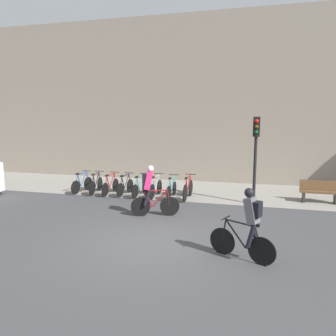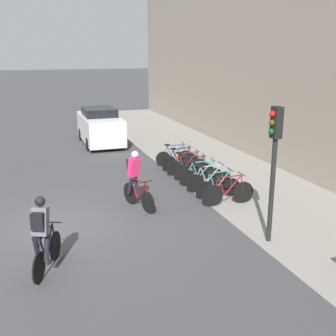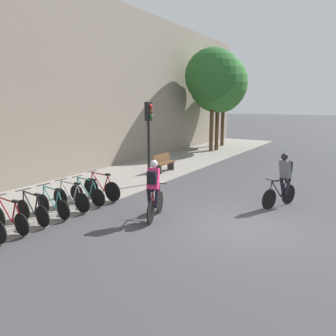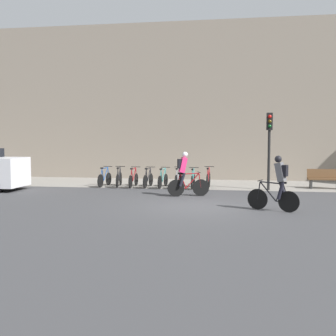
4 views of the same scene
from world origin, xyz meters
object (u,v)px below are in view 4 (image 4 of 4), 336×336
(cyclist_pink, at_px, (184,173))
(parked_bike_0, at_px, (105,178))
(parked_bike_4, at_px, (163,179))
(parked_bike_5, at_px, (178,179))
(parked_bike_6, at_px, (193,180))
(bench, at_px, (324,179))
(cyclist_grey, at_px, (278,182))
(parked_bike_2, at_px, (133,179))
(traffic_light_pole, at_px, (269,137))
(parked_bike_3, at_px, (148,179))
(parked_bike_7, at_px, (208,179))
(parked_bike_1, at_px, (119,178))

(cyclist_pink, distance_m, parked_bike_0, 5.04)
(parked_bike_4, xyz_separation_m, parked_bike_5, (0.71, 0.00, 0.01))
(parked_bike_6, distance_m, bench, 5.99)
(cyclist_grey, xyz_separation_m, parked_bike_2, (-6.09, 5.67, -0.57))
(cyclist_grey, height_order, parked_bike_2, cyclist_grey)
(cyclist_pink, height_order, bench, cyclist_pink)
(traffic_light_pole, bearing_deg, parked_bike_4, 177.58)
(parked_bike_3, distance_m, bench, 8.10)
(parked_bike_7, bearing_deg, parked_bike_0, -180.00)
(parked_bike_4, bearing_deg, parked_bike_7, 0.04)
(parked_bike_1, distance_m, parked_bike_2, 0.71)
(parked_bike_4, height_order, bench, parked_bike_4)
(cyclist_grey, relative_size, traffic_light_pole, 0.52)
(cyclist_grey, bearing_deg, parked_bike_7, 114.23)
(traffic_light_pole, height_order, bench, traffic_light_pole)
(parked_bike_3, height_order, parked_bike_6, parked_bike_3)
(cyclist_pink, xyz_separation_m, parked_bike_2, (-2.75, 2.77, -0.57))
(cyclist_grey, height_order, traffic_light_pole, traffic_light_pole)
(parked_bike_7, height_order, bench, parked_bike_7)
(parked_bike_2, distance_m, parked_bike_6, 2.83)
(parked_bike_3, bearing_deg, bench, 4.85)
(bench, bearing_deg, parked_bike_2, -175.53)
(parked_bike_4, bearing_deg, parked_bike_5, 0.07)
(parked_bike_0, height_order, parked_bike_6, parked_bike_0)
(parked_bike_4, relative_size, parked_bike_6, 1.02)
(parked_bike_0, relative_size, parked_bike_6, 0.98)
(parked_bike_2, bearing_deg, parked_bike_4, 0.01)
(parked_bike_5, bearing_deg, cyclist_grey, -55.02)
(parked_bike_6, xyz_separation_m, bench, (5.95, 0.69, 0.08))
(parked_bike_0, distance_m, parked_bike_3, 2.12)
(parked_bike_5, relative_size, bench, 1.13)
(parked_bike_2, distance_m, bench, 8.80)
(parked_bike_1, height_order, parked_bike_5, parked_bike_5)
(parked_bike_7, bearing_deg, bench, 7.45)
(parked_bike_1, distance_m, bench, 9.51)
(parked_bike_5, xyz_separation_m, bench, (6.65, 0.69, 0.07))
(parked_bike_5, bearing_deg, parked_bike_7, 0.03)
(parked_bike_0, relative_size, parked_bike_7, 0.90)
(parked_bike_4, height_order, parked_bike_6, parked_bike_6)
(parked_bike_1, bearing_deg, parked_bike_4, -0.03)
(parked_bike_5, bearing_deg, traffic_light_pole, -2.85)
(cyclist_grey, xyz_separation_m, parked_bike_1, (-6.79, 5.67, -0.56))
(cyclist_pink, bearing_deg, cyclist_grey, -41.00)
(parked_bike_1, bearing_deg, parked_bike_0, 179.97)
(cyclist_grey, height_order, parked_bike_5, cyclist_grey)
(parked_bike_5, bearing_deg, parked_bike_0, 179.99)
(parked_bike_5, bearing_deg, bench, 5.88)
(parked_bike_1, distance_m, parked_bike_3, 1.41)
(parked_bike_4, xyz_separation_m, bench, (7.36, 0.69, 0.08))
(cyclist_pink, bearing_deg, parked_bike_7, 74.26)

